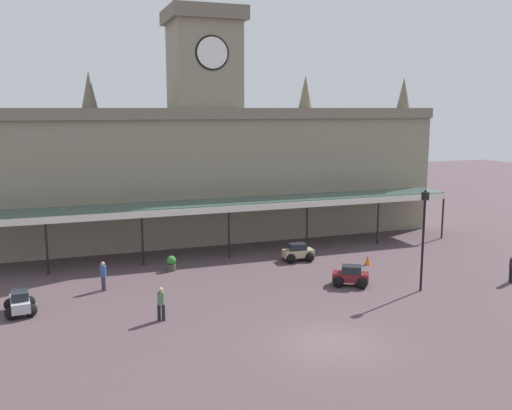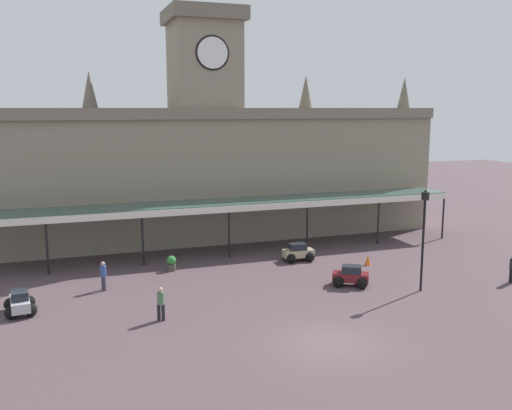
{
  "view_description": "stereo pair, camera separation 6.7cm",
  "coord_description": "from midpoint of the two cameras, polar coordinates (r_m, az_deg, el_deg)",
  "views": [
    {
      "loc": [
        -10.83,
        -20.86,
        10.14
      ],
      "look_at": [
        0.0,
        9.68,
        4.57
      ],
      "focal_mm": 39.59,
      "sensor_mm": 36.0,
      "label": 1
    },
    {
      "loc": [
        -10.77,
        -20.88,
        10.14
      ],
      "look_at": [
        0.0,
        9.68,
        4.57
      ],
      "focal_mm": 39.59,
      "sensor_mm": 36.0,
      "label": 2
    }
  ],
  "objects": [
    {
      "name": "pedestrian_beside_cars",
      "position": [
        27.93,
        -9.53,
        -9.69
      ],
      "size": [
        0.36,
        0.34,
        1.67
      ],
      "color": "black",
      "rests_on": "ground"
    },
    {
      "name": "entrance_canopy",
      "position": [
        39.45,
        -3.24,
        0.12
      ],
      "size": [
        35.24,
        3.26,
        3.69
      ],
      "color": "#38564C",
      "rests_on": "ground"
    },
    {
      "name": "car_beige_sedan",
      "position": [
        38.17,
        4.33,
        -4.9
      ],
      "size": [
        2.09,
        1.59,
        1.19
      ],
      "color": "tan",
      "rests_on": "ground"
    },
    {
      "name": "traffic_cone",
      "position": [
        37.83,
        11.28,
        -5.48
      ],
      "size": [
        0.4,
        0.4,
        0.64
      ],
      "primitive_type": "cone",
      "color": "orange",
      "rests_on": "ground"
    },
    {
      "name": "pedestrian_near_entrance",
      "position": [
        33.04,
        -15.12,
        -6.82
      ],
      "size": [
        0.34,
        0.38,
        1.67
      ],
      "color": "#3F384C",
      "rests_on": "ground"
    },
    {
      "name": "ground_plane",
      "position": [
        25.59,
        7.51,
        -13.68
      ],
      "size": [
        140.0,
        140.0,
        0.0
      ],
      "primitive_type": "plane",
      "color": "#4F3D43"
    },
    {
      "name": "station_building",
      "position": [
        43.83,
        -5.06,
        4.12
      ],
      "size": [
        37.26,
        5.58,
        17.38
      ],
      "color": "gray",
      "rests_on": "ground"
    },
    {
      "name": "car_maroon_sedan",
      "position": [
        33.31,
        9.6,
        -7.2
      ],
      "size": [
        2.25,
        2.09,
        1.19
      ],
      "color": "maroon",
      "rests_on": "ground"
    },
    {
      "name": "pedestrian_crossing_forecourt",
      "position": [
        36.56,
        24.53,
        -5.78
      ],
      "size": [
        0.34,
        0.39,
        1.67
      ],
      "color": "black",
      "rests_on": "ground"
    },
    {
      "name": "planter_by_canopy",
      "position": [
        36.2,
        -8.49,
        -5.82
      ],
      "size": [
        0.6,
        0.6,
        0.96
      ],
      "color": "#47423D",
      "rests_on": "ground"
    },
    {
      "name": "car_silver_sedan",
      "position": [
        30.92,
        -22.68,
        -9.19
      ],
      "size": [
        1.65,
        2.13,
        1.19
      ],
      "color": "#B2B5BA",
      "rests_on": "ground"
    },
    {
      "name": "victorian_lamppost",
      "position": [
        32.55,
        16.63,
        -2.42
      ],
      "size": [
        0.3,
        0.3,
        5.75
      ],
      "color": "black",
      "rests_on": "ground"
    }
  ]
}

